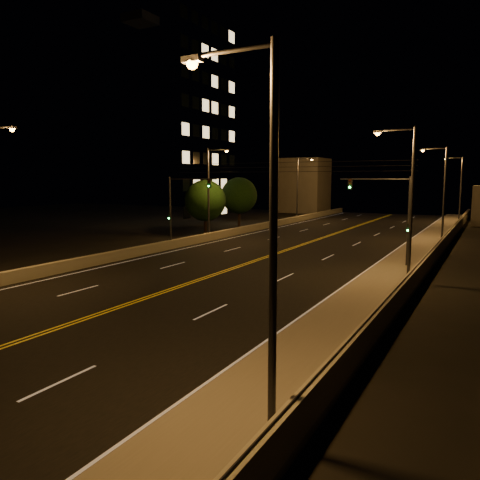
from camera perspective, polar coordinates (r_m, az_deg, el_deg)
The scene contains 20 objects.
road at distance 33.11m, azimuth -1.38°, elevation -3.66°, with size 18.00×120.00×0.02m, color black.
sidewalk at distance 29.32m, azimuth 17.30°, elevation -5.19°, with size 3.60×120.00×0.30m, color gray.
curb at distance 29.74m, azimuth 13.75°, elevation -5.03°, with size 0.14×120.00×0.15m, color gray.
parapet_wall at distance 28.93m, azimuth 20.56°, elevation -4.18°, with size 0.30×120.00×1.00m, color gray.
jersey_barrier at distance 38.71m, azimuth -13.87°, elevation -1.66°, with size 0.45×120.00×0.80m, color gray.
distant_building_left at distance 90.76m, azimuth 7.86°, elevation 6.60°, with size 8.00×8.00×10.19m, color slate.
parapet_rail at distance 28.83m, azimuth 20.61°, elevation -3.15°, with size 0.06×0.06×120.00m, color black.
lane_markings at distance 33.04m, azimuth -1.45°, elevation -3.66°, with size 17.32×116.00×0.00m.
streetlight_0 at distance 10.90m, azimuth 2.81°, elevation 2.45°, with size 2.55×0.28×9.50m.
streetlight_1 at distance 30.34m, azimuth 19.74°, elevation 5.26°, with size 2.55×0.28×9.50m.
streetlight_2 at distance 50.40m, azimuth 23.37°, elevation 5.81°, with size 2.55×0.28×9.50m.
streetlight_3 at distance 74.27m, azimuth 25.13°, elevation 6.07°, with size 2.55×0.28×9.50m.
streetlight_5 at distance 49.15m, azimuth -3.60°, elevation 6.38°, with size 2.55×0.28×9.50m.
streetlight_6 at distance 71.58m, azimuth 7.21°, elevation 6.69°, with size 2.55×0.28×9.50m.
traffic_signal_right at distance 35.04m, azimuth 18.39°, elevation 3.35°, with size 5.11×0.31×6.58m.
traffic_signal_left at distance 42.65m, azimuth -7.50°, elevation 4.34°, with size 5.11×0.31×6.58m.
overhead_wires at distance 40.99m, azimuth 5.32°, elevation 8.84°, with size 22.00×0.03×0.83m.
building_tower at distance 74.11m, azimuth -11.73°, elevation 13.63°, with size 24.00×15.00×30.18m.
tree_0 at distance 52.75m, azimuth -4.26°, elevation 4.81°, with size 4.63×4.63×6.28m.
tree_1 at distance 62.92m, azimuth -0.11°, elevation 5.44°, with size 4.85×4.85×6.58m.
Camera 1 is at (16.26, -8.12, 6.42)m, focal length 35.00 mm.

